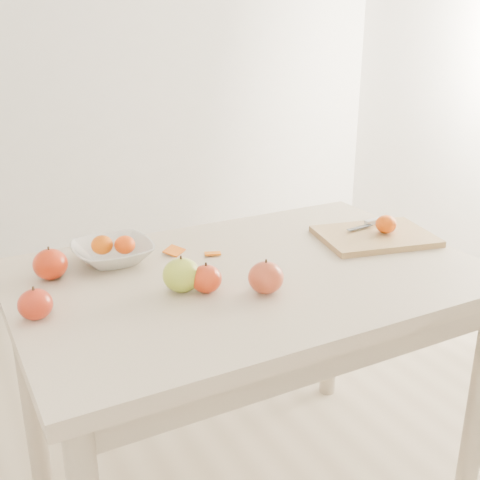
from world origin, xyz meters
name	(u,v)px	position (x,y,z in m)	size (l,w,h in m)	color
table	(249,305)	(0.00, 0.00, 0.65)	(1.20, 0.80, 0.75)	beige
cutting_board	(375,236)	(0.45, 0.03, 0.76)	(0.33, 0.24, 0.02)	tan
board_tangerine	(386,224)	(0.48, 0.02, 0.80)	(0.06, 0.06, 0.05)	#E34A08
fruit_bowl	(113,253)	(-0.29, 0.23, 0.78)	(0.21, 0.21, 0.05)	silver
bowl_tangerine_near	(102,245)	(-0.32, 0.24, 0.80)	(0.06, 0.06, 0.05)	#E25F07
bowl_tangerine_far	(125,245)	(-0.26, 0.21, 0.80)	(0.06, 0.06, 0.05)	#CB3707
orange_peel_a	(174,252)	(-0.12, 0.21, 0.75)	(0.06, 0.04, 0.00)	#C4530D
orange_peel_b	(213,254)	(-0.03, 0.15, 0.75)	(0.04, 0.04, 0.00)	orange
paring_knife	(372,222)	(0.50, 0.10, 0.78)	(0.17, 0.05, 0.01)	silver
apple_green	(182,275)	(-0.20, -0.03, 0.79)	(0.09, 0.09, 0.08)	olive
apple_red_d	(35,304)	(-0.54, -0.01, 0.78)	(0.08, 0.08, 0.07)	maroon
apple_red_c	(266,278)	(-0.03, -0.13, 0.79)	(0.09, 0.09, 0.08)	maroon
apple_red_b	(206,279)	(-0.15, -0.06, 0.78)	(0.08, 0.08, 0.07)	#950E0A
apple_red_a	(50,264)	(-0.47, 0.19, 0.79)	(0.09, 0.09, 0.08)	#940703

